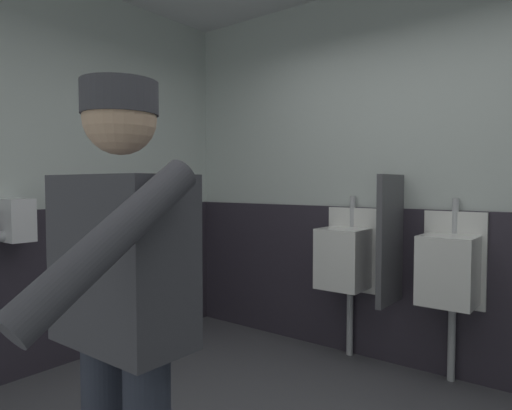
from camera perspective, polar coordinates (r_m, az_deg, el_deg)
wall_back at (r=3.46m, az=20.18°, el=3.85°), size 4.78×0.12×2.83m
wall_left at (r=3.57m, az=-26.17°, el=3.70°), size 0.12×3.94×2.83m
wainscot_band_back at (r=3.47m, az=19.57°, el=-10.05°), size 4.18×0.03×1.16m
wainscot_band_left at (r=3.58m, az=-25.34°, el=-9.77°), size 0.03×3.34×1.16m
urinal_left at (r=3.48m, az=11.30°, el=-6.57°), size 0.40×0.34×1.24m
urinal_middle at (r=3.22m, az=23.43°, el=-7.49°), size 0.40×0.34×1.24m
privacy_divider_panel at (r=3.24m, az=16.72°, el=-4.23°), size 0.04×0.40×0.90m
person at (r=1.47m, az=-16.92°, el=-11.72°), size 0.67×0.60×1.64m
hand_dryer at (r=3.31m, az=-28.33°, el=-1.77°), size 0.24×0.23×0.28m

